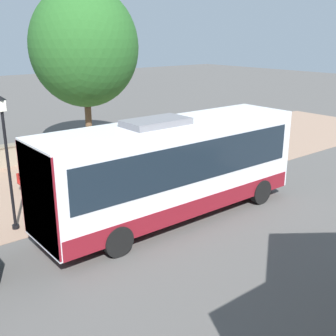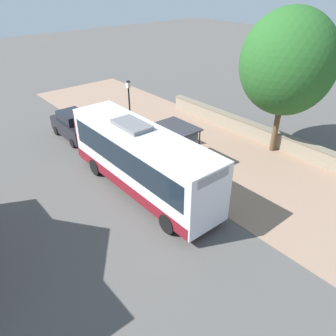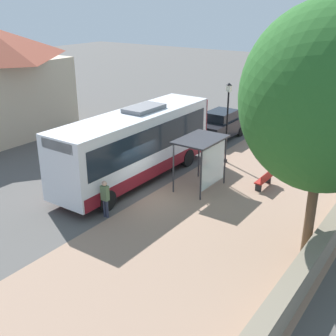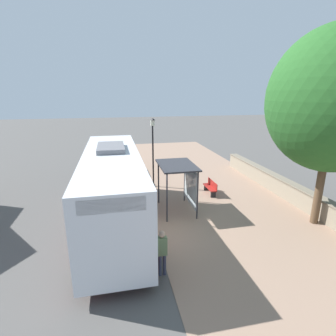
% 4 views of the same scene
% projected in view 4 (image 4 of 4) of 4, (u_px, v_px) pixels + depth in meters
% --- Properties ---
extents(ground_plane, '(120.00, 120.00, 0.00)m').
position_uv_depth(ground_plane, '(155.00, 234.00, 12.05)').
color(ground_plane, '#514F4C').
rests_on(ground_plane, ground).
extents(sidewalk_plaza, '(9.00, 44.00, 0.02)m').
position_uv_depth(sidewalk_plaza, '(245.00, 224.00, 12.94)').
color(sidewalk_plaza, '#937560').
rests_on(sidewalk_plaza, ground).
extents(stone_wall, '(0.60, 20.00, 1.13)m').
position_uv_depth(stone_wall, '(317.00, 206.00, 13.59)').
color(stone_wall, gray).
rests_on(stone_wall, ground).
extents(bus, '(2.66, 10.29, 3.83)m').
position_uv_depth(bus, '(113.00, 187.00, 12.37)').
color(bus, silver).
rests_on(bus, ground).
extents(bus_shelter, '(1.86, 2.71, 2.64)m').
position_uv_depth(bus_shelter, '(180.00, 172.00, 13.88)').
color(bus_shelter, '#2D2D33').
rests_on(bus_shelter, ground).
extents(pedestrian, '(0.34, 0.23, 1.74)m').
position_uv_depth(pedestrian, '(162.00, 250.00, 9.08)').
color(pedestrian, '#2D3347').
rests_on(pedestrian, ground).
extents(bench, '(0.40, 1.53, 0.88)m').
position_uv_depth(bench, '(211.00, 187.00, 16.67)').
color(bench, maroon).
rests_on(bench, ground).
extents(street_lamp_near, '(0.28, 0.28, 4.69)m').
position_uv_depth(street_lamp_near, '(153.00, 147.00, 17.37)').
color(street_lamp_near, black).
rests_on(street_lamp_near, ground).
extents(shade_tree, '(5.78, 5.78, 9.11)m').
position_uv_depth(shade_tree, '(334.00, 101.00, 11.45)').
color(shade_tree, brown).
rests_on(shade_tree, ground).
extents(parked_car_behind_bus, '(1.99, 4.25, 1.94)m').
position_uv_depth(parked_car_behind_bus, '(116.00, 162.00, 20.98)').
color(parked_car_behind_bus, black).
rests_on(parked_car_behind_bus, ground).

